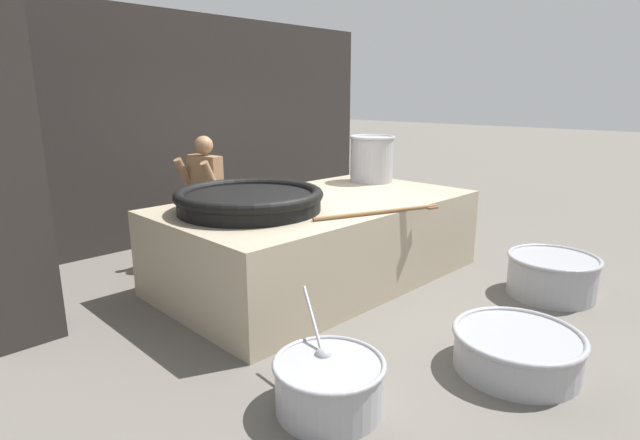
# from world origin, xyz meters

# --- Properties ---
(ground_plane) EXTENTS (60.00, 60.00, 0.00)m
(ground_plane) POSITION_xyz_m (0.00, 0.00, 0.00)
(ground_plane) COLOR #666059
(back_wall) EXTENTS (6.90, 0.24, 3.21)m
(back_wall) POSITION_xyz_m (0.00, 2.76, 1.60)
(back_wall) COLOR #2D2826
(back_wall) RESTS_ON ground_plane
(hearth_platform) EXTENTS (3.55, 1.99, 0.93)m
(hearth_platform) POSITION_xyz_m (0.00, 0.00, 0.46)
(hearth_platform) COLOR tan
(hearth_platform) RESTS_ON ground_plane
(giant_wok_near) EXTENTS (1.50, 1.50, 0.23)m
(giant_wok_near) POSITION_xyz_m (-0.88, 0.13, 1.05)
(giant_wok_near) COLOR black
(giant_wok_near) RESTS_ON hearth_platform
(stock_pot) EXTENTS (0.61, 0.61, 0.62)m
(stock_pot) POSITION_xyz_m (1.37, 0.39, 1.25)
(stock_pot) COLOR #9E9EA3
(stock_pot) RESTS_ON hearth_platform
(stirring_paddle) EXTENTS (1.34, 0.55, 0.04)m
(stirring_paddle) POSITION_xyz_m (-0.03, -0.92, 0.95)
(stirring_paddle) COLOR brown
(stirring_paddle) RESTS_ON hearth_platform
(cook) EXTENTS (0.41, 0.62, 1.60)m
(cook) POSITION_xyz_m (-0.64, 1.34, 0.87)
(cook) COLOR #8C6647
(cook) RESTS_ON ground_plane
(prep_bowl_vegetables) EXTENTS (0.76, 0.93, 0.67)m
(prep_bowl_vegetables) POSITION_xyz_m (-1.73, -1.82, 0.20)
(prep_bowl_vegetables) COLOR #9E9EA3
(prep_bowl_vegetables) RESTS_ON ground_plane
(prep_bowl_meat) EXTENTS (0.99, 0.99, 0.32)m
(prep_bowl_meat) POSITION_xyz_m (-0.35, -2.49, 0.18)
(prep_bowl_meat) COLOR #9E9EA3
(prep_bowl_meat) RESTS_ON ground_plane
(prep_bowl_extra) EXTENTS (0.93, 0.93, 0.44)m
(prep_bowl_extra) POSITION_xyz_m (1.37, -2.10, 0.24)
(prep_bowl_extra) COLOR #9E9EA3
(prep_bowl_extra) RESTS_ON ground_plane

